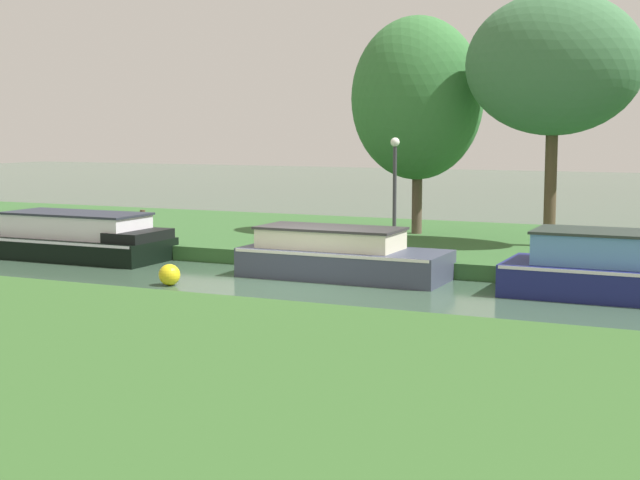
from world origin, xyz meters
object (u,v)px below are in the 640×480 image
at_px(slate_cruiser, 341,256).
at_px(mooring_post_far, 143,225).
at_px(willow_tree_left, 417,99).
at_px(channel_buoy, 169,275).
at_px(navy_barge, 613,271).
at_px(willow_tree_centre, 554,64).
at_px(black_narrowboat, 75,239).
at_px(lamp_post, 395,181).

height_order(slate_cruiser, mooring_post_far, mooring_post_far).
height_order(willow_tree_left, channel_buoy, willow_tree_left).
bearing_deg(navy_barge, mooring_post_far, 173.76).
xyz_separation_m(navy_barge, willow_tree_centre, (-2.38, 5.11, 4.77)).
distance_m(black_narrowboat, channel_buoy, 5.70).
height_order(navy_barge, lamp_post, lamp_post).
xyz_separation_m(willow_tree_left, channel_buoy, (-2.90, -9.17, -4.29)).
bearing_deg(mooring_post_far, black_narrowboat, -131.45).
bearing_deg(navy_barge, willow_tree_centre, 114.99).
height_order(navy_barge, slate_cruiser, navy_barge).
bearing_deg(navy_barge, black_narrowboat, -180.00).
xyz_separation_m(slate_cruiser, lamp_post, (0.62, 2.11, 1.75)).
xyz_separation_m(navy_barge, lamp_post, (-5.82, 2.11, 1.70)).
distance_m(willow_tree_left, mooring_post_far, 9.05).
bearing_deg(lamp_post, channel_buoy, -127.97).
bearing_deg(lamp_post, black_narrowboat, -166.48).
distance_m(willow_tree_centre, mooring_post_far, 12.37).
distance_m(black_narrowboat, mooring_post_far, 1.96).
xyz_separation_m(navy_barge, mooring_post_far, (-13.31, 1.46, 0.26)).
height_order(slate_cruiser, channel_buoy, slate_cruiser).
bearing_deg(willow_tree_centre, lamp_post, -138.92).
distance_m(willow_tree_centre, lamp_post, 5.50).
bearing_deg(channel_buoy, mooring_post_far, 131.39).
distance_m(lamp_post, channel_buoy, 6.48).
relative_size(black_narrowboat, willow_tree_centre, 0.84).
bearing_deg(willow_tree_centre, navy_barge, -65.01).
bearing_deg(lamp_post, navy_barge, -19.92).
height_order(willow_tree_left, willow_tree_centre, willow_tree_centre).
height_order(willow_tree_centre, lamp_post, willow_tree_centre).
bearing_deg(channel_buoy, navy_barge, 15.94).
bearing_deg(willow_tree_left, willow_tree_centre, -16.94).
bearing_deg(slate_cruiser, lamp_post, 73.65).
distance_m(navy_barge, black_narrowboat, 14.59).
height_order(willow_tree_left, mooring_post_far, willow_tree_left).
relative_size(willow_tree_left, lamp_post, 2.20).
bearing_deg(channel_buoy, slate_cruiser, 40.89).
relative_size(slate_cruiser, willow_tree_left, 0.77).
relative_size(willow_tree_left, willow_tree_centre, 0.96).
bearing_deg(black_narrowboat, mooring_post_far, 48.55).
bearing_deg(navy_barge, lamp_post, 160.08).
bearing_deg(mooring_post_far, slate_cruiser, -11.96).
distance_m(slate_cruiser, willow_tree_centre, 8.11).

